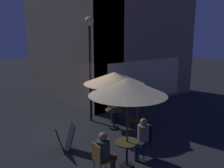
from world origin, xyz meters
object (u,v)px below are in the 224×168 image
menu_sandwich_board (65,138)px  cafe_table_0 (114,115)px  patron_standing_2 (115,102)px  patron_seated_1 (105,151)px  cafe_chair_0 (135,117)px  cafe_table_1 (127,149)px  patio_umbrella_0 (114,78)px  street_lamp_near_corner (90,46)px  patron_seated_0 (142,136)px  patio_umbrella_1 (128,87)px  cafe_chair_2 (100,157)px  cafe_chair_1 (145,137)px

menu_sandwich_board → cafe_table_0: menu_sandwich_board is taller
patron_standing_2 → patron_seated_1: bearing=-53.9°
cafe_chair_0 → cafe_table_0: bearing=-0.0°
cafe_table_1 → patio_umbrella_0: 3.13m
cafe_table_0 → patron_seated_1: bearing=-133.4°
street_lamp_near_corner → cafe_table_1: (-1.24, -3.65, -2.64)m
cafe_table_1 → patron_seated_1: bearing=173.9°
patio_umbrella_0 → patron_seated_0: patio_umbrella_0 is taller
patio_umbrella_1 → cafe_chair_0: size_ratio=2.58×
patio_umbrella_1 → street_lamp_near_corner: bearing=71.3°
cafe_table_1 → cafe_chair_2: 0.85m
cafe_chair_1 → patio_umbrella_0: bearing=-113.5°
street_lamp_near_corner → cafe_table_0: (0.21, -1.30, -2.62)m
cafe_table_0 → patron_seated_0: (-0.76, -2.25, 0.14)m
patio_umbrella_1 → cafe_chair_0: (1.93, 1.68, -1.71)m
patron_seated_0 → cafe_chair_0: bearing=-136.3°
patron_seated_0 → patron_seated_1: (-1.39, -0.02, -0.01)m
street_lamp_near_corner → cafe_chair_1: bearing=-96.6°
cafe_chair_2 → patron_seated_0: 1.54m
patio_umbrella_1 → patron_seated_0: size_ratio=2.05×
street_lamp_near_corner → cafe_chair_0: 3.33m
cafe_chair_1 → patron_standing_2: patron_standing_2 is taller
cafe_chair_1 → patron_seated_0: (-0.14, -0.02, 0.09)m
menu_sandwich_board → cafe_chair_2: cafe_chair_2 is taller
cafe_table_1 → cafe_chair_1: 0.84m
menu_sandwich_board → patio_umbrella_0: (2.35, 0.43, 1.58)m
menu_sandwich_board → cafe_chair_0: (2.83, -0.24, 0.14)m
cafe_chair_1 → patio_umbrella_1: bearing=-0.0°
patron_seated_1 → cafe_chair_0: bearing=37.5°
cafe_chair_2 → patron_standing_2: size_ratio=0.52×
menu_sandwich_board → patron_seated_0: bearing=-32.2°
patron_seated_1 → patron_seated_0: bearing=7.0°
menu_sandwich_board → cafe_chair_2: size_ratio=0.93×
patron_seated_0 → cafe_chair_1: bearing=180.0°
cafe_table_1 → cafe_chair_0: bearing=41.0°
patio_umbrella_1 → patron_seated_0: (0.68, 0.10, -1.58)m
cafe_chair_1 → cafe_table_0: bearing=-113.5°
cafe_table_1 → cafe_chair_2: (-0.85, 0.09, 0.02)m
cafe_chair_1 → cafe_chair_2: bearing=-7.2°
street_lamp_near_corner → cafe_chair_2: street_lamp_near_corner is taller
patron_seated_0 → patron_seated_1: size_ratio=1.02×
cafe_table_1 → patron_standing_2: patron_standing_2 is taller
patio_umbrella_0 → cafe_table_0: bearing=-90.0°
street_lamp_near_corner → patron_standing_2: (0.67, -0.76, -2.28)m
cafe_table_1 → patio_umbrella_0: patio_umbrella_0 is taller
patron_seated_1 → cafe_chair_1: bearing=7.7°
street_lamp_near_corner → cafe_table_0: size_ratio=5.46×
patio_umbrella_0 → cafe_chair_1: (-0.62, -2.23, -1.42)m
cafe_chair_0 → patron_seated_0: size_ratio=0.80×
menu_sandwich_board → patio_umbrella_1: 2.81m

